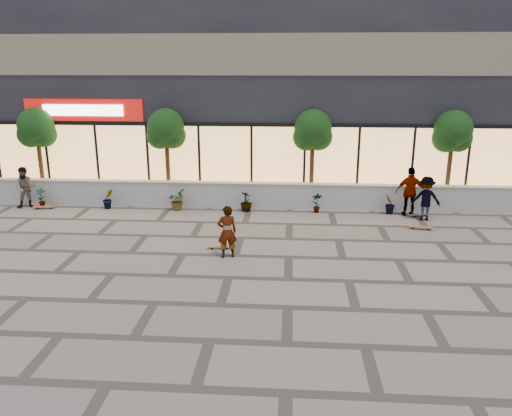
# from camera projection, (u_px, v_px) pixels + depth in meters

# --- Properties ---
(ground) EXTENTS (80.00, 80.00, 0.00)m
(ground) POSITION_uv_depth(u_px,v_px,m) (229.00, 278.00, 13.67)
(ground) COLOR gray
(ground) RESTS_ON ground
(planter_wall) EXTENTS (22.00, 0.42, 1.04)m
(planter_wall) POSITION_uv_depth(u_px,v_px,m) (250.00, 195.00, 20.23)
(planter_wall) COLOR silver
(planter_wall) RESTS_ON ground
(retail_building) EXTENTS (24.00, 9.17, 8.50)m
(retail_building) POSITION_uv_depth(u_px,v_px,m) (259.00, 94.00, 24.46)
(retail_building) COLOR black
(retail_building) RESTS_ON ground
(shrub_a) EXTENTS (0.43, 0.29, 0.81)m
(shrub_a) POSITION_uv_depth(u_px,v_px,m) (41.00, 197.00, 20.32)
(shrub_a) COLOR black
(shrub_a) RESTS_ON ground
(shrub_b) EXTENTS (0.57, 0.57, 0.81)m
(shrub_b) POSITION_uv_depth(u_px,v_px,m) (108.00, 199.00, 20.13)
(shrub_b) COLOR black
(shrub_b) RESTS_ON ground
(shrub_c) EXTENTS (0.68, 0.77, 0.81)m
(shrub_c) POSITION_uv_depth(u_px,v_px,m) (176.00, 200.00, 19.94)
(shrub_c) COLOR black
(shrub_c) RESTS_ON ground
(shrub_d) EXTENTS (0.64, 0.64, 0.81)m
(shrub_d) POSITION_uv_depth(u_px,v_px,m) (246.00, 201.00, 19.74)
(shrub_d) COLOR black
(shrub_d) RESTS_ON ground
(shrub_e) EXTENTS (0.46, 0.35, 0.81)m
(shrub_e) POSITION_uv_depth(u_px,v_px,m) (317.00, 203.00, 19.55)
(shrub_e) COLOR black
(shrub_e) RESTS_ON ground
(shrub_f) EXTENTS (0.55, 0.57, 0.81)m
(shrub_f) POSITION_uv_depth(u_px,v_px,m) (389.00, 204.00, 19.36)
(shrub_f) COLOR black
(shrub_f) RESTS_ON ground
(tree_west) EXTENTS (1.60, 1.50, 3.92)m
(tree_west) POSITION_uv_depth(u_px,v_px,m) (37.00, 130.00, 20.83)
(tree_west) COLOR #4D391B
(tree_west) RESTS_ON ground
(tree_midwest) EXTENTS (1.60, 1.50, 3.92)m
(tree_midwest) POSITION_uv_depth(u_px,v_px,m) (166.00, 131.00, 20.46)
(tree_midwest) COLOR #4D391B
(tree_midwest) RESTS_ON ground
(tree_mideast) EXTENTS (1.60, 1.50, 3.92)m
(tree_mideast) POSITION_uv_depth(u_px,v_px,m) (313.00, 133.00, 20.05)
(tree_mideast) COLOR #4D391B
(tree_mideast) RESTS_ON ground
(tree_east) EXTENTS (1.60, 1.50, 3.92)m
(tree_east) POSITION_uv_depth(u_px,v_px,m) (453.00, 134.00, 19.67)
(tree_east) COLOR #4D391B
(tree_east) RESTS_ON ground
(skater_center) EXTENTS (0.67, 0.53, 1.62)m
(skater_center) POSITION_uv_depth(u_px,v_px,m) (227.00, 232.00, 14.91)
(skater_center) COLOR silver
(skater_center) RESTS_ON ground
(skater_left) EXTENTS (0.99, 0.88, 1.69)m
(skater_left) POSITION_uv_depth(u_px,v_px,m) (26.00, 188.00, 20.09)
(skater_left) COLOR tan
(skater_left) RESTS_ON ground
(skater_right_near) EXTENTS (1.12, 0.48, 1.90)m
(skater_right_near) POSITION_uv_depth(u_px,v_px,m) (410.00, 192.00, 19.02)
(skater_right_near) COLOR silver
(skater_right_near) RESTS_ON ground
(skater_right_far) EXTENTS (1.14, 0.74, 1.66)m
(skater_right_far) POSITION_uv_depth(u_px,v_px,m) (426.00, 199.00, 18.50)
(skater_right_far) COLOR maroon
(skater_right_far) RESTS_ON ground
(skateboard_center) EXTENTS (0.78, 0.24, 0.09)m
(skateboard_center) POSITION_uv_depth(u_px,v_px,m) (219.00, 247.00, 15.78)
(skateboard_center) COLOR olive
(skateboard_center) RESTS_ON ground
(skateboard_left) EXTENTS (0.88, 0.36, 0.10)m
(skateboard_left) POSITION_uv_depth(u_px,v_px,m) (44.00, 207.00, 20.15)
(skateboard_left) COLOR #B45821
(skateboard_left) RESTS_ON ground
(skateboard_right_near) EXTENTS (0.86, 0.35, 0.10)m
(skateboard_right_near) POSITION_uv_depth(u_px,v_px,m) (421.00, 227.00, 17.64)
(skateboard_right_near) COLOR #9F5434
(skateboard_right_near) RESTS_ON ground
(skateboard_right_far) EXTENTS (0.82, 0.48, 0.10)m
(skateboard_right_far) POSITION_uv_depth(u_px,v_px,m) (419.00, 214.00, 19.14)
(skateboard_right_far) COLOR #594C8B
(skateboard_right_far) RESTS_ON ground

